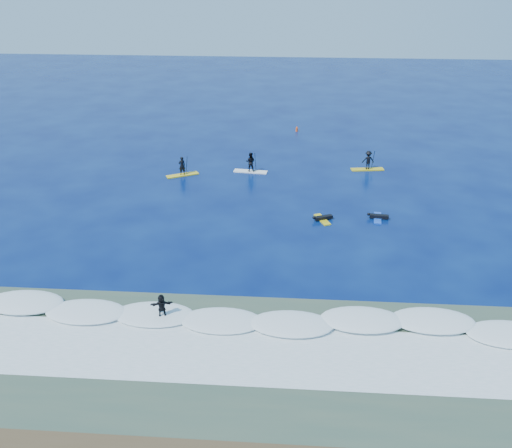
# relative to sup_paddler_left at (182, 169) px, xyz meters

# --- Properties ---
(ground) EXTENTS (160.00, 160.00, 0.00)m
(ground) POSITION_rel_sup_paddler_left_xyz_m (9.68, -12.91, -0.67)
(ground) COLOR #031048
(ground) RESTS_ON ground
(shallow_water) EXTENTS (90.00, 13.00, 0.01)m
(shallow_water) POSITION_rel_sup_paddler_left_xyz_m (9.68, -26.91, -0.66)
(shallow_water) COLOR #384D3E
(shallow_water) RESTS_ON ground
(breaking_wave) EXTENTS (40.00, 6.00, 0.30)m
(breaking_wave) POSITION_rel_sup_paddler_left_xyz_m (9.68, -22.91, -0.67)
(breaking_wave) COLOR white
(breaking_wave) RESTS_ON ground
(whitewater) EXTENTS (34.00, 5.00, 0.02)m
(whitewater) POSITION_rel_sup_paddler_left_xyz_m (9.68, -25.91, -0.67)
(whitewater) COLOR silver
(whitewater) RESTS_ON ground
(sup_paddler_left) EXTENTS (3.04, 2.12, 2.14)m
(sup_paddler_left) POSITION_rel_sup_paddler_left_xyz_m (0.00, 0.00, 0.00)
(sup_paddler_left) COLOR yellow
(sup_paddler_left) RESTS_ON ground
(sup_paddler_center) EXTENTS (3.29, 1.18, 2.26)m
(sup_paddler_center) POSITION_rel_sup_paddler_left_xyz_m (6.34, 1.39, 0.18)
(sup_paddler_center) COLOR white
(sup_paddler_center) RESTS_ON ground
(sup_paddler_right) EXTENTS (3.24, 1.23, 2.22)m
(sup_paddler_right) POSITION_rel_sup_paddler_left_xyz_m (17.60, 2.82, 0.20)
(sup_paddler_right) COLOR gold
(sup_paddler_right) RESTS_ON ground
(prone_paddler_near) EXTENTS (1.64, 2.17, 0.44)m
(prone_paddler_near) POSITION_rel_sup_paddler_left_xyz_m (12.88, -9.00, -0.52)
(prone_paddler_near) COLOR gold
(prone_paddler_near) RESTS_ON ground
(prone_paddler_far) EXTENTS (1.72, 2.20, 0.45)m
(prone_paddler_far) POSITION_rel_sup_paddler_left_xyz_m (17.28, -8.41, -0.51)
(prone_paddler_far) COLOR blue
(prone_paddler_far) RESTS_ON ground
(wave_surfer) EXTENTS (2.14, 1.08, 1.50)m
(wave_surfer) POSITION_rel_sup_paddler_left_xyz_m (3.26, -23.13, 0.17)
(wave_surfer) COLOR white
(wave_surfer) RESTS_ON breaking_wave
(marker_buoy) EXTENTS (0.28, 0.28, 0.68)m
(marker_buoy) POSITION_rel_sup_paddler_left_xyz_m (10.66, 15.32, -0.37)
(marker_buoy) COLOR #FF4E16
(marker_buoy) RESTS_ON ground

